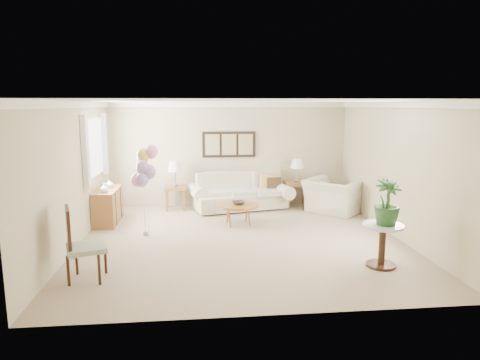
{
  "coord_description": "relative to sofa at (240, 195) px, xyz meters",
  "views": [
    {
      "loc": [
        -0.81,
        -7.78,
        2.53
      ],
      "look_at": [
        0.04,
        0.6,
        1.05
      ],
      "focal_mm": 32.0,
      "sensor_mm": 36.0,
      "label": 1
    }
  ],
  "objects": [
    {
      "name": "vase_white",
      "position": [
        -2.97,
        -1.32,
        0.48
      ],
      "size": [
        0.24,
        0.24,
        0.19
      ],
      "primitive_type": "imported",
      "rotation": [
        0.0,
        0.0,
        -0.42
      ],
      "color": "silver",
      "rests_on": "credenza"
    },
    {
      "name": "lamp_left",
      "position": [
        -1.58,
        0.09,
        0.7
      ],
      "size": [
        0.35,
        0.35,
        0.62
      ],
      "color": "gray",
      "rests_on": "end_table_left"
    },
    {
      "name": "coffee_table",
      "position": [
        -0.18,
        -1.41,
        0.06
      ],
      "size": [
        0.88,
        0.88,
        0.44
      ],
      "color": "#9B652E",
      "rests_on": "ground"
    },
    {
      "name": "potted_plant",
      "position": [
        1.86,
        -4.09,
        0.7
      ],
      "size": [
        0.46,
        0.46,
        0.73
      ],
      "primitive_type": "imported",
      "rotation": [
        0.0,
        0.0,
        0.13
      ],
      "color": "#22441F",
      "rests_on": "side_table"
    },
    {
      "name": "sofa",
      "position": [
        0.0,
        0.0,
        0.0
      ],
      "size": [
        2.61,
        1.37,
        0.89
      ],
      "color": "beige",
      "rests_on": "ground"
    },
    {
      "name": "decor_bowl",
      "position": [
        -0.18,
        -1.43,
        0.13
      ],
      "size": [
        0.35,
        0.35,
        0.07
      ],
      "primitive_type": "imported",
      "rotation": [
        0.0,
        0.0,
        0.28
      ],
      "color": "#2D2824",
      "rests_on": "coffee_table"
    },
    {
      "name": "armchair",
      "position": [
        2.18,
        -0.59,
        0.04
      ],
      "size": [
        1.61,
        1.62,
        0.79
      ],
      "primitive_type": "imported",
      "rotation": [
        0.0,
        0.0,
        2.34
      ],
      "color": "beige",
      "rests_on": "ground"
    },
    {
      "name": "accent_chair",
      "position": [
        -2.75,
        -4.13,
        0.22
      ],
      "size": [
        0.67,
        0.67,
        1.09
      ],
      "color": "#90A28A",
      "rests_on": "ground"
    },
    {
      "name": "wall_art_triptych",
      "position": [
        -0.23,
        0.49,
        1.2
      ],
      "size": [
        1.35,
        0.06,
        0.65
      ],
      "color": "black",
      "rests_on": "ground"
    },
    {
      "name": "ground_plane",
      "position": [
        -0.23,
        -2.48,
        -0.35
      ],
      "size": [
        6.0,
        6.0,
        0.0
      ],
      "primitive_type": "plane",
      "color": "tan"
    },
    {
      "name": "lamp_right",
      "position": [
        1.44,
        0.1,
        0.72
      ],
      "size": [
        0.32,
        0.32,
        0.57
      ],
      "color": "gray",
      "rests_on": "end_table_right"
    },
    {
      "name": "end_table_right",
      "position": [
        1.44,
        0.1,
        0.18
      ],
      "size": [
        0.59,
        0.53,
        0.64
      ],
      "color": "olive",
      "rests_on": "ground"
    },
    {
      "name": "room_shell",
      "position": [
        -0.34,
        -2.39,
        1.28
      ],
      "size": [
        6.04,
        6.04,
        2.6
      ],
      "color": "beige",
      "rests_on": "ground"
    },
    {
      "name": "balloon_cluster",
      "position": [
        -2.05,
        -2.03,
        0.99
      ],
      "size": [
        0.51,
        0.47,
        1.79
      ],
      "color": "gray",
      "rests_on": "ground"
    },
    {
      "name": "vase_sage",
      "position": [
        -2.97,
        -0.8,
        0.48
      ],
      "size": [
        0.17,
        0.17,
        0.18
      ],
      "primitive_type": "imported",
      "rotation": [
        0.0,
        0.0,
        -0.01
      ],
      "color": "silver",
      "rests_on": "credenza"
    },
    {
      "name": "credenza",
      "position": [
        -2.99,
        -0.98,
        0.02
      ],
      "size": [
        0.46,
        1.2,
        0.74
      ],
      "color": "olive",
      "rests_on": "ground"
    },
    {
      "name": "side_table",
      "position": [
        1.84,
        -4.06,
        0.17
      ],
      "size": [
        0.64,
        0.64,
        0.69
      ],
      "color": "silver",
      "rests_on": "ground"
    },
    {
      "name": "end_table_left",
      "position": [
        -1.58,
        0.09,
        0.13
      ],
      "size": [
        0.53,
        0.48,
        0.58
      ],
      "color": "olive",
      "rests_on": "ground"
    }
  ]
}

